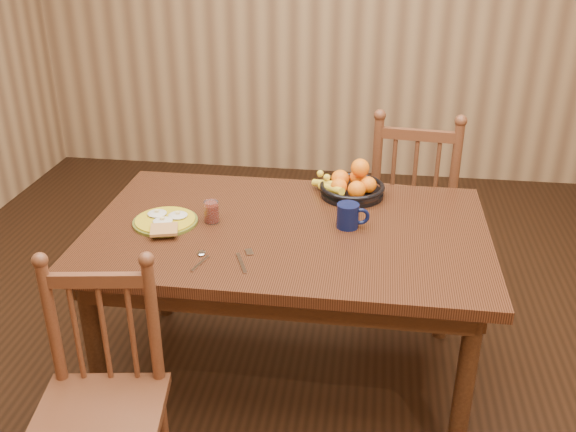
# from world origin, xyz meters

# --- Properties ---
(room) EXTENTS (4.52, 5.02, 2.72)m
(room) POSITION_xyz_m (0.00, 0.00, 1.35)
(room) COLOR black
(room) RESTS_ON ground
(dining_table) EXTENTS (1.60, 1.00, 0.75)m
(dining_table) POSITION_xyz_m (0.00, 0.00, 0.67)
(dining_table) COLOR black
(dining_table) RESTS_ON ground
(chair_far) EXTENTS (0.50, 0.48, 1.02)m
(chair_far) POSITION_xyz_m (0.55, 0.85, 0.49)
(chair_far) COLOR #4B2916
(chair_far) RESTS_ON ground
(chair_near) EXTENTS (0.47, 0.45, 0.91)m
(chair_near) POSITION_xyz_m (-0.51, -0.76, 0.44)
(chair_near) COLOR #4B2916
(chair_near) RESTS_ON ground
(breakfast_plate) EXTENTS (0.26, 0.30, 0.04)m
(breakfast_plate) POSITION_xyz_m (-0.50, -0.04, 0.76)
(breakfast_plate) COLOR #59601E
(breakfast_plate) RESTS_ON dining_table
(fork) EXTENTS (0.07, 0.18, 0.00)m
(fork) POSITION_xyz_m (-0.12, -0.29, 0.75)
(fork) COLOR silver
(fork) RESTS_ON dining_table
(spoon) EXTENTS (0.05, 0.16, 0.01)m
(spoon) POSITION_xyz_m (-0.28, -0.29, 0.75)
(spoon) COLOR silver
(spoon) RESTS_ON dining_table
(coffee_mug) EXTENTS (0.13, 0.09, 0.10)m
(coffee_mug) POSITION_xyz_m (0.24, 0.04, 0.80)
(coffee_mug) COLOR black
(coffee_mug) RESTS_ON dining_table
(juice_glass) EXTENTS (0.06, 0.06, 0.09)m
(juice_glass) POSITION_xyz_m (-0.32, 0.01, 0.79)
(juice_glass) COLOR silver
(juice_glass) RESTS_ON dining_table
(fruit_bowl) EXTENTS (0.32, 0.29, 0.17)m
(fruit_bowl) POSITION_xyz_m (0.23, 0.35, 0.80)
(fruit_bowl) COLOR black
(fruit_bowl) RESTS_ON dining_table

